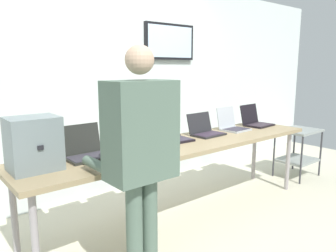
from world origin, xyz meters
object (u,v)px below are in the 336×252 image
at_px(laptop_station_0, 85,150).
at_px(laptop_station_4, 232,125).
at_px(equipment_box, 34,144).
at_px(laptop_station_2, 171,135).
at_px(laptop_station_3, 205,130).
at_px(laptop_station_5, 256,121).
at_px(storage_cart, 298,145).
at_px(workbench, 183,148).
at_px(laptop_station_1, 132,142).
at_px(person, 140,148).

bearing_deg(laptop_station_0, laptop_station_4, 0.19).
height_order(equipment_box, laptop_station_0, equipment_box).
height_order(laptop_station_2, laptop_station_3, laptop_station_3).
bearing_deg(laptop_station_4, equipment_box, -177.95).
xyz_separation_m(laptop_station_2, laptop_station_4, (0.91, -0.04, 0.01)).
height_order(equipment_box, laptop_station_5, equipment_box).
xyz_separation_m(laptop_station_0, storage_cart, (3.06, -0.18, -0.40)).
xyz_separation_m(laptop_station_0, laptop_station_3, (1.40, 0.01, -0.01)).
xyz_separation_m(workbench, laptop_station_3, (0.43, 0.13, 0.10)).
bearing_deg(laptop_station_0, equipment_box, -169.93).
xyz_separation_m(equipment_box, laptop_station_5, (2.74, 0.09, -0.13)).
bearing_deg(equipment_box, laptop_station_1, 6.01).
height_order(laptop_station_2, person, person).
relative_size(laptop_station_0, person, 0.22).
bearing_deg(laptop_station_1, storage_cart, -4.30).
relative_size(laptop_station_3, laptop_station_5, 0.96).
distance_m(laptop_station_1, laptop_station_3, 0.94).
bearing_deg(laptop_station_1, equipment_box, -173.99).
bearing_deg(person, workbench, 33.61).
bearing_deg(laptop_station_0, person, -87.28).
height_order(laptop_station_0, laptop_station_3, laptop_station_0).
height_order(workbench, laptop_station_1, laptop_station_1).
bearing_deg(laptop_station_4, laptop_station_0, -179.81).
height_order(laptop_station_0, storage_cart, laptop_station_0).
distance_m(workbench, laptop_station_3, 0.46).
xyz_separation_m(laptop_station_0, laptop_station_4, (1.85, 0.01, -0.00)).
bearing_deg(equipment_box, person, -55.27).
bearing_deg(equipment_box, laptop_station_4, 2.05).
relative_size(laptop_station_1, laptop_station_4, 1.25).
distance_m(equipment_box, laptop_station_1, 0.90).
xyz_separation_m(laptop_station_5, storage_cart, (0.74, -0.19, -0.40)).
relative_size(laptop_station_1, laptop_station_2, 1.05).
bearing_deg(laptop_station_0, laptop_station_1, 2.21).
relative_size(workbench, equipment_box, 8.38).
relative_size(laptop_station_3, laptop_station_4, 1.15).
height_order(person, storage_cart, person).
height_order(laptop_station_1, laptop_station_3, laptop_station_3).
bearing_deg(laptop_station_2, workbench, -81.69).
bearing_deg(laptop_station_0, workbench, -7.00).
bearing_deg(laptop_station_4, laptop_station_2, 177.72).
relative_size(laptop_station_4, storage_cart, 0.48).
bearing_deg(laptop_station_5, person, -161.75).
relative_size(laptop_station_0, laptop_station_1, 0.91).
height_order(laptop_station_2, laptop_station_4, laptop_station_4).
xyz_separation_m(equipment_box, laptop_station_2, (1.37, 0.12, -0.14)).
height_order(equipment_box, laptop_station_4, equipment_box).
bearing_deg(storage_cart, laptop_station_1, 175.70).
bearing_deg(storage_cart, laptop_station_3, 173.64).
bearing_deg(person, laptop_station_3, 28.64).
relative_size(laptop_station_1, laptop_station_3, 1.08).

